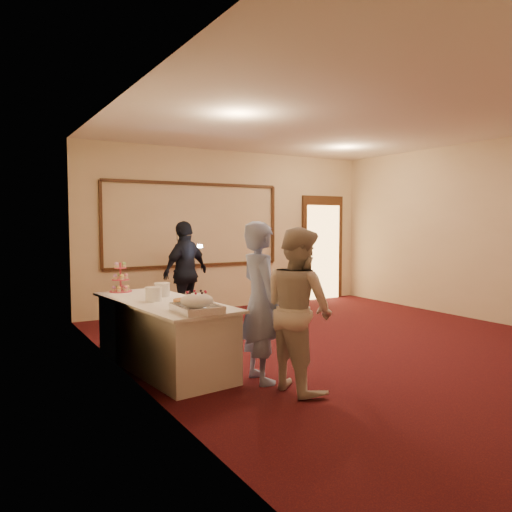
{
  "coord_description": "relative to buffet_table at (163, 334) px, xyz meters",
  "views": [
    {
      "loc": [
        -4.5,
        -5.01,
        1.66
      ],
      "look_at": [
        -0.77,
        1.32,
        1.15
      ],
      "focal_mm": 35.0,
      "sensor_mm": 36.0,
      "label": 1
    }
  ],
  "objects": [
    {
      "name": "plate_stack_a",
      "position": [
        -0.1,
        0.02,
        0.46
      ],
      "size": [
        0.19,
        0.19,
        0.16
      ],
      "color": "white",
      "rests_on": "buffet_table"
    },
    {
      "name": "floor",
      "position": [
        2.58,
        -0.31,
        -0.39
      ],
      "size": [
        7.0,
        7.0,
        0.0
      ],
      "primitive_type": "plane",
      "color": "black",
      "rests_on": "ground"
    },
    {
      "name": "buffet_table",
      "position": [
        0.0,
        0.0,
        0.0
      ],
      "size": [
        1.07,
        2.26,
        0.77
      ],
      "color": "white",
      "rests_on": "floor"
    },
    {
      "name": "tart",
      "position": [
        0.12,
        -0.34,
        0.41
      ],
      "size": [
        0.27,
        0.27,
        0.05
      ],
      "color": "white",
      "rests_on": "buffet_table"
    },
    {
      "name": "pavlova_tray",
      "position": [
        0.04,
        -0.85,
        0.47
      ],
      "size": [
        0.39,
        0.56,
        0.2
      ],
      "color": "#AEB1B5",
      "rests_on": "buffet_table"
    },
    {
      "name": "room_walls",
      "position": [
        2.58,
        -0.31,
        1.64
      ],
      "size": [
        6.04,
        7.04,
        3.02
      ],
      "color": "beige",
      "rests_on": "floor"
    },
    {
      "name": "plate_stack_b",
      "position": [
        0.11,
        0.32,
        0.46
      ],
      "size": [
        0.19,
        0.19,
        0.16
      ],
      "color": "white",
      "rests_on": "buffet_table"
    },
    {
      "name": "doorway",
      "position": [
        4.73,
        3.14,
        0.69
      ],
      "size": [
        1.05,
        0.07,
        2.2
      ],
      "color": "#34180F",
      "rests_on": "floor"
    },
    {
      "name": "camera_flash",
      "position": [
        1.3,
        1.88,
        0.88
      ],
      "size": [
        0.08,
        0.05,
        0.05
      ],
      "primitive_type": "cube",
      "rotation": [
        0.0,
        0.0,
        0.19
      ],
      "color": "white",
      "rests_on": "guest"
    },
    {
      "name": "woman",
      "position": [
        0.9,
        -1.36,
        0.42
      ],
      "size": [
        0.63,
        0.8,
        1.61
      ],
      "primitive_type": "imported",
      "rotation": [
        0.0,
        0.0,
        1.6
      ],
      "color": "beige",
      "rests_on": "floor"
    },
    {
      "name": "wall_molding",
      "position": [
        1.78,
        3.16,
        1.21
      ],
      "size": [
        3.45,
        0.04,
        1.55
      ],
      "color": "#34180F",
      "rests_on": "room_walls"
    },
    {
      "name": "man",
      "position": [
        0.71,
        -0.95,
        0.44
      ],
      "size": [
        0.46,
        0.64,
        1.66
      ],
      "primitive_type": "imported",
      "rotation": [
        0.0,
        0.0,
        1.47
      ],
      "color": "#94ADEF",
      "rests_on": "floor"
    },
    {
      "name": "guest",
      "position": [
        1.17,
        2.16,
        0.45
      ],
      "size": [
        1.06,
        0.8,
        1.67
      ],
      "primitive_type": "imported",
      "rotation": [
        0.0,
        0.0,
        3.6
      ],
      "color": "black",
      "rests_on": "floor"
    },
    {
      "name": "cupcake_stand",
      "position": [
        -0.21,
        0.95,
        0.53
      ],
      "size": [
        0.28,
        0.28,
        0.41
      ],
      "color": "#C73D57",
      "rests_on": "buffet_table"
    }
  ]
}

